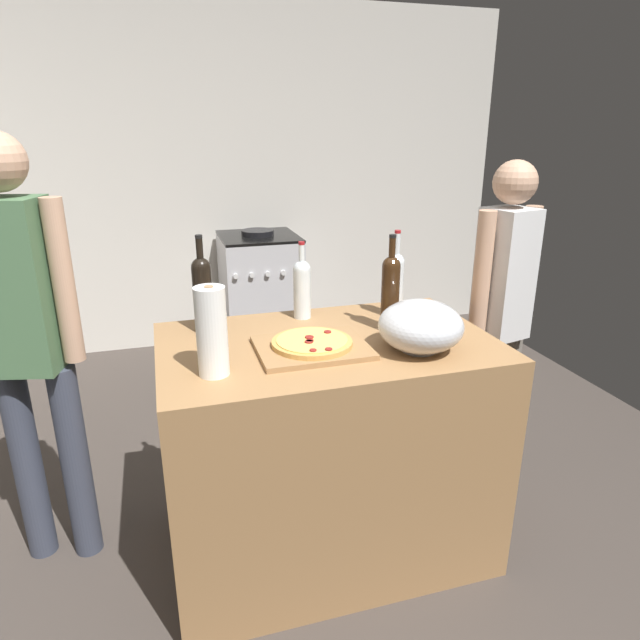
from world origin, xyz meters
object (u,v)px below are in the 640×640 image
(pizza, at_px, (312,342))
(wine_bottle_clear, at_px, (390,290))
(person_in_red, at_px, (500,313))
(mixing_bowl, at_px, (421,326))
(person_in_stripes, at_px, (27,333))
(stove, at_px, (261,294))
(wine_bottle_green, at_px, (302,286))
(wine_bottle_amber, at_px, (203,291))
(wine_bottle_dark, at_px, (395,282))
(paper_towel_roll, at_px, (212,332))

(pizza, distance_m, wine_bottle_clear, 0.40)
(pizza, height_order, person_in_red, person_in_red)
(mixing_bowl, xyz_separation_m, person_in_stripes, (-1.37, 0.45, -0.04))
(mixing_bowl, distance_m, wine_bottle_clear, 0.25)
(stove, height_order, person_in_red, person_in_red)
(mixing_bowl, distance_m, wine_bottle_green, 0.57)
(mixing_bowl, bearing_deg, wine_bottle_amber, 149.78)
(wine_bottle_clear, relative_size, person_in_red, 0.24)
(mixing_bowl, distance_m, stove, 2.46)
(pizza, distance_m, mixing_bowl, 0.39)
(mixing_bowl, relative_size, wine_bottle_dark, 0.83)
(person_in_red, bearing_deg, mixing_bowl, -146.87)
(pizza, relative_size, wine_bottle_dark, 0.80)
(mixing_bowl, bearing_deg, paper_towel_roll, 179.65)
(mixing_bowl, height_order, stove, mixing_bowl)
(wine_bottle_clear, xyz_separation_m, stove, (-0.13, 2.16, -0.63))
(pizza, relative_size, mixing_bowl, 0.96)
(mixing_bowl, relative_size, wine_bottle_green, 0.94)
(pizza, distance_m, stove, 2.35)
(paper_towel_roll, relative_size, wine_bottle_green, 0.92)
(pizza, bearing_deg, wine_bottle_clear, 19.16)
(wine_bottle_green, relative_size, wine_bottle_dark, 0.88)
(mixing_bowl, xyz_separation_m, wine_bottle_amber, (-0.73, 0.42, 0.07))
(paper_towel_roll, distance_m, wine_bottle_dark, 0.89)
(paper_towel_roll, height_order, person_in_stripes, person_in_stripes)
(mixing_bowl, bearing_deg, wine_bottle_dark, 79.91)
(paper_towel_roll, bearing_deg, person_in_red, 16.30)
(paper_towel_roll, height_order, wine_bottle_dark, wine_bottle_dark)
(wine_bottle_clear, height_order, person_in_red, person_in_red)
(pizza, height_order, person_in_stripes, person_in_stripes)
(paper_towel_roll, relative_size, wine_bottle_amber, 0.78)
(paper_towel_roll, bearing_deg, wine_bottle_clear, 17.76)
(wine_bottle_green, distance_m, stove, 2.01)
(mixing_bowl, height_order, wine_bottle_dark, wine_bottle_dark)
(pizza, bearing_deg, paper_towel_roll, -163.61)
(wine_bottle_dark, bearing_deg, mixing_bowl, -100.09)
(stove, relative_size, person_in_stripes, 0.57)
(person_in_red, bearing_deg, wine_bottle_amber, 178.95)
(wine_bottle_dark, height_order, stove, wine_bottle_dark)
(wine_bottle_green, height_order, person_in_stripes, person_in_stripes)
(person_in_red, bearing_deg, stove, 110.74)
(wine_bottle_amber, distance_m, wine_bottle_dark, 0.79)
(wine_bottle_dark, distance_m, person_in_stripes, 1.44)
(mixing_bowl, bearing_deg, person_in_red, 33.13)
(stove, distance_m, person_in_red, 2.17)
(pizza, relative_size, wine_bottle_clear, 0.77)
(wine_bottle_amber, xyz_separation_m, wine_bottle_green, (0.41, 0.06, -0.03))
(wine_bottle_clear, relative_size, stove, 0.39)
(person_in_stripes, bearing_deg, pizza, -18.81)
(paper_towel_roll, xyz_separation_m, wine_bottle_green, (0.42, 0.47, -0.01))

